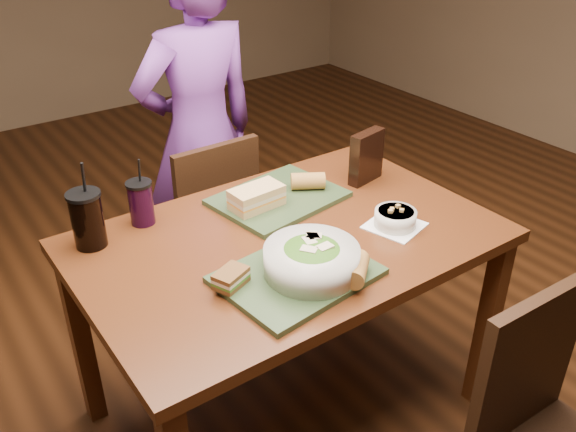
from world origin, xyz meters
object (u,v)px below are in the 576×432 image
object	(u,v)px
dining_table	(288,259)
cup_berry	(141,202)
tray_near	(297,275)
sandwich_near	(231,278)
diner	(200,136)
sandwich_far	(257,197)
cup_cola	(87,219)
baguette_far	(308,181)
tray_far	(278,198)
chip_bag	(366,157)
chair_far	(210,222)
chair_near	(544,430)
salad_bowl	(312,258)
soup_bowl	(395,218)
baguette_near	(357,269)

from	to	relation	value
dining_table	cup_berry	world-z (taller)	cup_berry
tray_near	sandwich_near	world-z (taller)	sandwich_near
diner	sandwich_near	size ratio (longest dim) A/B	13.82
sandwich_far	cup_cola	bearing A→B (deg)	167.65
baguette_far	cup_cola	distance (m)	0.76
tray_far	chip_bag	world-z (taller)	chip_bag
cup_cola	sandwich_far	bearing A→B (deg)	-12.35
tray_near	baguette_far	size ratio (longest dim) A/B	3.54
chair_far	chair_near	bearing A→B (deg)	-82.86
dining_table	chip_bag	world-z (taller)	chip_bag
salad_bowl	cup_berry	bearing A→B (deg)	115.05
cup_cola	tray_near	bearing A→B (deg)	-50.86
soup_bowl	baguette_far	world-z (taller)	baguette_far
chair_far	baguette_far	distance (m)	0.58
tray_far	chair_near	bearing A→B (deg)	-82.40
chair_near	diner	world-z (taller)	diner
baguette_near	soup_bowl	bearing A→B (deg)	28.04
salad_bowl	dining_table	bearing A→B (deg)	70.88
tray_near	soup_bowl	bearing A→B (deg)	6.43
baguette_near	chip_bag	bearing A→B (deg)	46.13
tray_far	chip_bag	size ratio (longest dim) A/B	2.19
tray_far	dining_table	bearing A→B (deg)	-117.05
tray_far	sandwich_far	xyz separation A→B (m)	(-0.10, -0.02, 0.04)
salad_bowl	baguette_far	world-z (taller)	salad_bowl
chair_far	tray_near	xyz separation A→B (m)	(-0.17, -0.85, 0.29)
tray_near	baguette_near	size ratio (longest dim) A/B	3.56
tray_near	sandwich_far	bearing A→B (deg)	73.24
cup_berry	tray_near	bearing A→B (deg)	-67.32
baguette_near	cup_cola	size ratio (longest dim) A/B	0.42
tray_near	cup_berry	bearing A→B (deg)	112.68
baguette_near	chair_far	bearing A→B (deg)	86.79
tray_far	cup_cola	size ratio (longest dim) A/B	1.51
salad_bowl	chair_far	bearing A→B (deg)	81.06
dining_table	sandwich_near	bearing A→B (deg)	-153.83
tray_near	chair_far	bearing A→B (deg)	78.51
soup_bowl	chip_bag	xyz separation A→B (m)	(0.14, 0.30, 0.07)
diner	cup_berry	xyz separation A→B (m)	(-0.48, -0.50, 0.05)
dining_table	cup_cola	bearing A→B (deg)	149.99
baguette_far	chair_near	bearing A→B (deg)	-88.87
cup_cola	cup_berry	world-z (taller)	cup_cola
salad_bowl	sandwich_far	size ratio (longest dim) A/B	1.47
cup_cola	cup_berry	size ratio (longest dim) A/B	1.23
salad_bowl	baguette_near	distance (m)	0.13
dining_table	salad_bowl	xyz separation A→B (m)	(-0.08, -0.22, 0.15)
chair_far	tray_far	xyz separation A→B (m)	(0.05, -0.44, 0.29)
tray_far	baguette_far	size ratio (longest dim) A/B	3.54
sandwich_far	chip_bag	size ratio (longest dim) A/B	0.95
chair_near	soup_bowl	xyz separation A→B (m)	(0.07, 0.67, 0.30)
dining_table	diner	world-z (taller)	diner
soup_bowl	sandwich_near	bearing A→B (deg)	179.02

